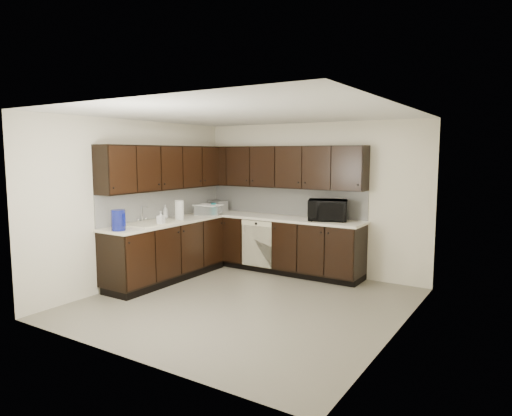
# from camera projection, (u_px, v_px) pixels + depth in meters

# --- Properties ---
(floor) EXTENTS (4.00, 4.00, 0.00)m
(floor) POSITION_uv_depth(u_px,v_px,m) (245.00, 303.00, 6.12)
(floor) COLOR gray
(floor) RESTS_ON ground
(ceiling) EXTENTS (4.00, 4.00, 0.00)m
(ceiling) POSITION_uv_depth(u_px,v_px,m) (244.00, 114.00, 5.82)
(ceiling) COLOR white
(ceiling) RESTS_ON wall_back
(wall_back) EXTENTS (4.00, 0.02, 2.50)m
(wall_back) POSITION_uv_depth(u_px,v_px,m) (311.00, 198.00, 7.65)
(wall_back) COLOR beige
(wall_back) RESTS_ON floor
(wall_left) EXTENTS (0.02, 4.00, 2.50)m
(wall_left) POSITION_uv_depth(u_px,v_px,m) (137.00, 202.00, 7.03)
(wall_left) COLOR beige
(wall_left) RESTS_ON floor
(wall_right) EXTENTS (0.02, 4.00, 2.50)m
(wall_right) POSITION_uv_depth(u_px,v_px,m) (399.00, 223.00, 4.91)
(wall_right) COLOR beige
(wall_right) RESTS_ON floor
(wall_front) EXTENTS (4.00, 0.02, 2.50)m
(wall_front) POSITION_uv_depth(u_px,v_px,m) (127.00, 233.00, 4.29)
(wall_front) COLOR beige
(wall_front) RESTS_ON floor
(lower_cabinets) EXTENTS (3.00, 2.80, 0.90)m
(lower_cabinets) POSITION_uv_depth(u_px,v_px,m) (231.00, 250.00, 7.53)
(lower_cabinets) COLOR black
(lower_cabinets) RESTS_ON floor
(countertop) EXTENTS (3.03, 2.83, 0.04)m
(countertop) POSITION_uv_depth(u_px,v_px,m) (231.00, 219.00, 7.47)
(countertop) COLOR silver
(countertop) RESTS_ON lower_cabinets
(backsplash) EXTENTS (3.00, 2.80, 0.48)m
(backsplash) POSITION_uv_depth(u_px,v_px,m) (228.00, 202.00, 7.73)
(backsplash) COLOR #BCBCB7
(backsplash) RESTS_ON countertop
(upper_cabinets) EXTENTS (3.00, 2.80, 0.70)m
(upper_cabinets) POSITION_uv_depth(u_px,v_px,m) (229.00, 167.00, 7.50)
(upper_cabinets) COLOR black
(upper_cabinets) RESTS_ON wall_back
(dishwasher) EXTENTS (0.58, 0.04, 0.78)m
(dishwasher) POSITION_uv_depth(u_px,v_px,m) (257.00, 241.00, 7.61)
(dishwasher) COLOR beige
(dishwasher) RESTS_ON lower_cabinets
(sink) EXTENTS (0.54, 0.82, 0.42)m
(sink) POSITION_uv_depth(u_px,v_px,m) (152.00, 228.00, 6.90)
(sink) COLOR beige
(sink) RESTS_ON countertop
(microwave) EXTENTS (0.70, 0.59, 0.33)m
(microwave) POSITION_uv_depth(u_px,v_px,m) (328.00, 210.00, 7.20)
(microwave) COLOR black
(microwave) RESTS_ON countertop
(soap_bottle_a) EXTENTS (0.10, 0.11, 0.21)m
(soap_bottle_a) POSITION_uv_depth(u_px,v_px,m) (161.00, 218.00, 6.76)
(soap_bottle_a) COLOR gray
(soap_bottle_a) RESTS_ON countertop
(soap_bottle_b) EXTENTS (0.10, 0.10, 0.23)m
(soap_bottle_b) POSITION_uv_depth(u_px,v_px,m) (165.00, 212.00, 7.39)
(soap_bottle_b) COLOR gray
(soap_bottle_b) RESTS_ON countertop
(toaster_oven) EXTENTS (0.36, 0.30, 0.20)m
(toaster_oven) POSITION_uv_depth(u_px,v_px,m) (218.00, 206.00, 8.38)
(toaster_oven) COLOR #B8B8BA
(toaster_oven) RESTS_ON countertop
(storage_bin) EXTENTS (0.52, 0.46, 0.17)m
(storage_bin) POSITION_uv_depth(u_px,v_px,m) (208.00, 210.00, 7.93)
(storage_bin) COLOR silver
(storage_bin) RESTS_ON countertop
(blue_pitcher) EXTENTS (0.21, 0.21, 0.29)m
(blue_pitcher) POSITION_uv_depth(u_px,v_px,m) (118.00, 220.00, 6.26)
(blue_pitcher) COLOR navy
(blue_pitcher) RESTS_ON countertop
(teal_tumbler) EXTENTS (0.09, 0.09, 0.19)m
(teal_tumbler) POSITION_uv_depth(u_px,v_px,m) (214.00, 209.00, 7.95)
(teal_tumbler) COLOR #0D8890
(teal_tumbler) RESTS_ON countertop
(paper_towel_roll) EXTENTS (0.16, 0.16, 0.31)m
(paper_towel_roll) POSITION_uv_depth(u_px,v_px,m) (179.00, 210.00, 7.29)
(paper_towel_roll) COLOR silver
(paper_towel_roll) RESTS_ON countertop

